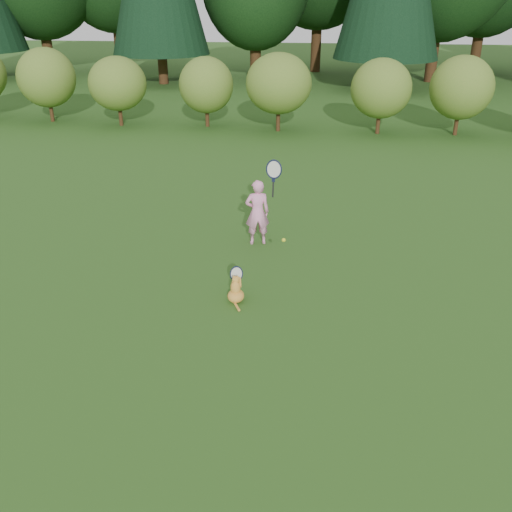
# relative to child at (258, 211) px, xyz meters

# --- Properties ---
(ground) EXTENTS (100.00, 100.00, 0.00)m
(ground) POSITION_rel_child_xyz_m (0.00, -2.88, -0.68)
(ground) COLOR #1C4B15
(ground) RESTS_ON ground
(shrub_row) EXTENTS (28.00, 3.00, 2.80)m
(shrub_row) POSITION_rel_child_xyz_m (0.00, 10.12, 0.72)
(shrub_row) COLOR #527B26
(shrub_row) RESTS_ON ground
(child) EXTENTS (0.75, 0.45, 1.95)m
(child) POSITION_rel_child_xyz_m (0.00, 0.00, 0.00)
(child) COLOR #FA95C8
(child) RESTS_ON ground
(cat) EXTENTS (0.31, 0.62, 0.62)m
(cat) POSITION_rel_child_xyz_m (-0.10, -2.33, -0.45)
(cat) COLOR orange
(cat) RESTS_ON ground
(tennis_ball) EXTENTS (0.07, 0.07, 0.07)m
(tennis_ball) POSITION_rel_child_xyz_m (0.60, -1.47, 0.05)
(tennis_ball) COLOR yellow
(tennis_ball) RESTS_ON ground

